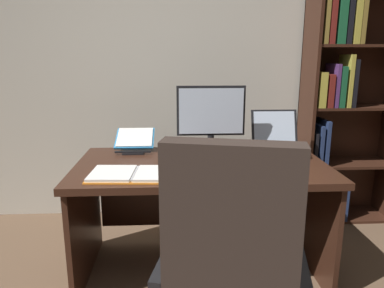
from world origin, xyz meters
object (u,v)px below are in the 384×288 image
open_binder (135,174)px  notepad (183,162)px  bookshelf (341,107)px  desk (200,189)px  monitor (211,119)px  reading_stand_with_book (135,140)px  keyboard (219,170)px  coffee_mug (296,151)px  laptop (278,142)px  computer_mouse (272,168)px  pen (186,160)px

open_binder → notepad: size_ratio=2.41×
bookshelf → open_binder: bookshelf is taller
desk → notepad: (-0.11, -0.06, 0.20)m
desk → monitor: size_ratio=3.30×
reading_stand_with_book → open_binder: bearing=-84.4°
desk → bookshelf: (1.19, 0.66, 0.43)m
keyboard → coffee_mug: (0.51, 0.22, 0.04)m
monitor → notepad: monitor is taller
laptop → computer_mouse: (-0.17, -0.48, -0.03)m
pen → open_binder: bearing=-139.6°
open_binder → bookshelf: bearing=35.0°
open_binder → pen: bearing=43.8°
desk → pen: bearing=-146.3°
open_binder → coffee_mug: coffee_mug is taller
coffee_mug → computer_mouse: bearing=-133.5°
monitor → notepad: bearing=-126.2°
bookshelf → monitor: bearing=-157.8°
reading_stand_with_book → pen: 0.49m
desk → reading_stand_with_book: (-0.44, 0.28, 0.26)m
computer_mouse → laptop: bearing=70.2°
bookshelf → computer_mouse: (-0.80, -0.91, -0.21)m
laptop → computer_mouse: size_ratio=3.31×
desk → reading_stand_with_book: 0.58m
reading_stand_with_book → notepad: bearing=-46.4°
computer_mouse → reading_stand_with_book: reading_stand_with_book is taller
reading_stand_with_book → open_binder: (0.06, -0.59, -0.05)m
desk → bookshelf: bookshelf is taller
laptop → notepad: (-0.67, -0.28, -0.05)m
laptop → open_binder: (-0.94, -0.53, -0.04)m
reading_stand_with_book → coffee_mug: bearing=-17.1°
laptop → computer_mouse: bearing=-109.8°
notepad → monitor: bearing=53.8°
reading_stand_with_book → pen: bearing=-44.7°
desk → laptop: size_ratio=4.40×
pen → bookshelf: bearing=29.4°
keyboard → bookshelf: bearing=39.7°
desk → monitor: (0.09, 0.21, 0.42)m
laptop → coffee_mug: 0.26m
open_binder → coffee_mug: bearing=18.9°
monitor → coffee_mug: bearing=-25.6°
open_binder → coffee_mug: (0.97, 0.27, 0.04)m
monitor → laptop: size_ratio=1.33×
keyboard → open_binder: bearing=-173.9°
coffee_mug → reading_stand_with_book: bearing=162.9°
laptop → reading_stand_with_book: bearing=176.4°
notepad → keyboard: bearing=-44.9°
open_binder → notepad: (0.27, 0.25, -0.01)m
desk → reading_stand_with_book: reading_stand_with_book is taller
monitor → coffee_mug: monitor is taller
notepad → computer_mouse: bearing=-21.5°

